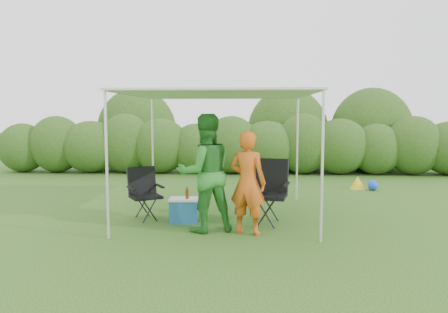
{
  "coord_description": "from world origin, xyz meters",
  "views": [
    {
      "loc": [
        0.47,
        -6.99,
        1.76
      ],
      "look_at": [
        0.08,
        0.4,
        1.05
      ],
      "focal_mm": 35.0,
      "sensor_mm": 36.0,
      "label": 1
    }
  ],
  "objects_px": {
    "canopy": "(220,73)",
    "man": "(248,183)",
    "chair_left": "(144,190)",
    "cooler": "(184,210)",
    "woman": "(205,173)",
    "chair_right": "(269,187)"
  },
  "relations": [
    {
      "from": "canopy",
      "to": "man",
      "type": "bearing_deg",
      "value": -67.15
    },
    {
      "from": "chair_left",
      "to": "cooler",
      "type": "relative_size",
      "value": 1.8
    },
    {
      "from": "chair_left",
      "to": "cooler",
      "type": "height_order",
      "value": "chair_left"
    },
    {
      "from": "canopy",
      "to": "man",
      "type": "xyz_separation_m",
      "value": [
        0.48,
        -1.14,
        -1.7
      ]
    },
    {
      "from": "woman",
      "to": "chair_left",
      "type": "bearing_deg",
      "value": -55.06
    },
    {
      "from": "canopy",
      "to": "chair_left",
      "type": "distance_m",
      "value": 2.36
    },
    {
      "from": "chair_right",
      "to": "cooler",
      "type": "relative_size",
      "value": 2.14
    },
    {
      "from": "canopy",
      "to": "man",
      "type": "distance_m",
      "value": 2.1
    },
    {
      "from": "woman",
      "to": "canopy",
      "type": "bearing_deg",
      "value": -120.05
    },
    {
      "from": "canopy",
      "to": "chair_left",
      "type": "bearing_deg",
      "value": -168.15
    },
    {
      "from": "woman",
      "to": "cooler",
      "type": "bearing_deg",
      "value": -73.29
    },
    {
      "from": "chair_right",
      "to": "chair_left",
      "type": "distance_m",
      "value": 2.11
    },
    {
      "from": "chair_left",
      "to": "cooler",
      "type": "bearing_deg",
      "value": -48.41
    },
    {
      "from": "chair_left",
      "to": "man",
      "type": "xyz_separation_m",
      "value": [
        1.75,
        -0.87,
        0.27
      ]
    },
    {
      "from": "chair_right",
      "to": "cooler",
      "type": "height_order",
      "value": "chair_right"
    },
    {
      "from": "chair_left",
      "to": "woman",
      "type": "bearing_deg",
      "value": -64.44
    },
    {
      "from": "man",
      "to": "cooler",
      "type": "relative_size",
      "value": 3.16
    },
    {
      "from": "canopy",
      "to": "woman",
      "type": "height_order",
      "value": "canopy"
    },
    {
      "from": "chair_right",
      "to": "chair_left",
      "type": "relative_size",
      "value": 1.19
    },
    {
      "from": "canopy",
      "to": "chair_right",
      "type": "distance_m",
      "value": 2.1
    },
    {
      "from": "canopy",
      "to": "woman",
      "type": "distance_m",
      "value": 1.88
    },
    {
      "from": "canopy",
      "to": "chair_right",
      "type": "relative_size",
      "value": 2.98
    }
  ]
}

